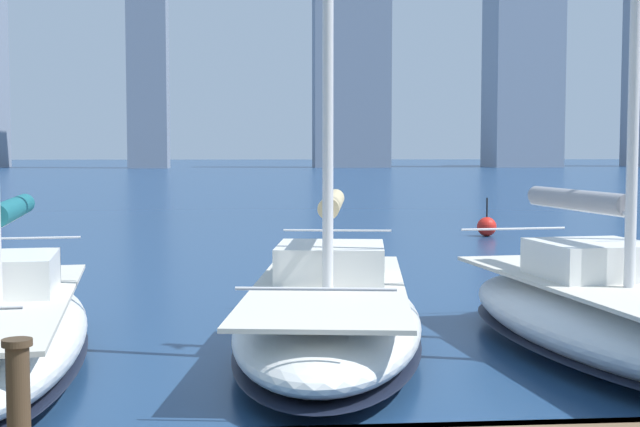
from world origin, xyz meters
TOP-DOWN VIEW (x-y plane):
  - city_skyline at (-2.45, -157.58)m, footprint 171.33×20.30m
  - sailboat_grey at (-4.20, -6.27)m, footprint 3.64×8.05m
  - sailboat_tan at (-0.08, -6.89)m, footprint 3.84×8.34m
  - sailboat_teal at (4.58, -6.08)m, footprint 3.17×8.30m
  - mooring_post at (3.14, -1.10)m, footprint 0.26×0.26m
  - channel_buoy at (-7.51, -25.01)m, footprint 0.70×0.70m

SIDE VIEW (x-z plane):
  - channel_buoy at x=-7.51m, z-range -0.34..1.06m
  - sailboat_teal at x=4.58m, z-range -4.08..5.33m
  - sailboat_grey at x=-4.20m, z-range -4.01..5.32m
  - sailboat_tan at x=-0.08m, z-range -5.72..7.04m
  - mooring_post at x=3.14m, z-range 0.62..1.53m
  - city_skyline at x=-2.45m, z-range -3.91..44.60m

